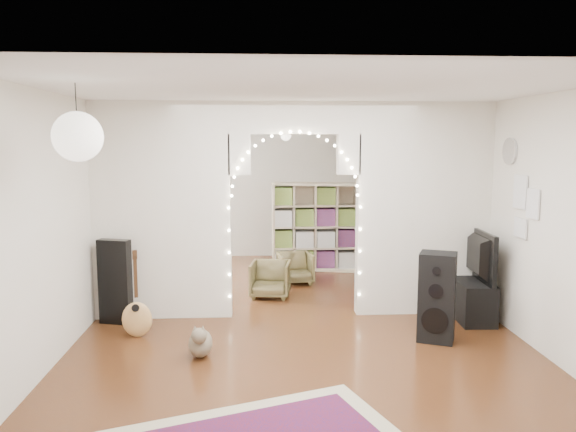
{
  "coord_description": "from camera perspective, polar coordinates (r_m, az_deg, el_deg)",
  "views": [
    {
      "loc": [
        -0.48,
        -7.01,
        2.21
      ],
      "look_at": [
        -0.06,
        0.3,
        1.24
      ],
      "focal_mm": 35.0,
      "sensor_mm": 36.0,
      "label": 1
    }
  ],
  "objects": [
    {
      "name": "floor",
      "position": [
        7.36,
        0.63,
        -9.9
      ],
      "size": [
        7.5,
        7.5,
        0.0
      ],
      "primitive_type": "plane",
      "color": "black",
      "rests_on": "ground"
    },
    {
      "name": "ceiling",
      "position": [
        7.04,
        0.66,
        11.56
      ],
      "size": [
        5.0,
        7.5,
        0.02
      ],
      "primitive_type": "cube",
      "color": "white",
      "rests_on": "wall_back"
    },
    {
      "name": "wall_back",
      "position": [
        10.8,
        -0.71,
        3.01
      ],
      "size": [
        5.0,
        0.02,
        2.7
      ],
      "primitive_type": "cube",
      "color": "silver",
      "rests_on": "floor"
    },
    {
      "name": "wall_front",
      "position": [
        3.4,
        5.0,
        -7.12
      ],
      "size": [
        5.0,
        0.02,
        2.7
      ],
      "primitive_type": "cube",
      "color": "silver",
      "rests_on": "floor"
    },
    {
      "name": "wall_left",
      "position": [
        7.34,
        -19.22,
        0.42
      ],
      "size": [
        0.02,
        7.5,
        2.7
      ],
      "primitive_type": "cube",
      "color": "silver",
      "rests_on": "floor"
    },
    {
      "name": "wall_right",
      "position": [
        7.66,
        19.65,
        0.69
      ],
      "size": [
        0.02,
        7.5,
        2.7
      ],
      "primitive_type": "cube",
      "color": "silver",
      "rests_on": "floor"
    },
    {
      "name": "divider_wall",
      "position": [
        7.07,
        0.65,
        1.19
      ],
      "size": [
        5.0,
        0.2,
        2.7
      ],
      "color": "silver",
      "rests_on": "floor"
    },
    {
      "name": "fairy_lights",
      "position": [
        6.92,
        0.72,
        2.1
      ],
      "size": [
        1.64,
        0.04,
        1.6
      ],
      "primitive_type": null,
      "color": "#FFEABF",
      "rests_on": "divider_wall"
    },
    {
      "name": "window",
      "position": [
        9.05,
        -15.97,
        2.79
      ],
      "size": [
        0.04,
        1.2,
        1.4
      ],
      "primitive_type": "cube",
      "color": "white",
      "rests_on": "wall_left"
    },
    {
      "name": "wall_clock",
      "position": [
        7.06,
        21.66,
        6.15
      ],
      "size": [
        0.03,
        0.31,
        0.31
      ],
      "primitive_type": "cylinder",
      "rotation": [
        0.0,
        1.57,
        0.0
      ],
      "color": "white",
      "rests_on": "wall_right"
    },
    {
      "name": "picture_frames",
      "position": [
        6.73,
        22.84,
        0.92
      ],
      "size": [
        0.02,
        0.5,
        0.7
      ],
      "primitive_type": null,
      "color": "white",
      "rests_on": "wall_right"
    },
    {
      "name": "paper_lantern",
      "position": [
        4.82,
        -20.59,
        7.56
      ],
      "size": [
        0.4,
        0.4,
        0.4
      ],
      "primitive_type": "sphere",
      "color": "white",
      "rests_on": "ceiling"
    },
    {
      "name": "ceiling_fan",
      "position": [
        9.02,
        -0.22,
        8.78
      ],
      "size": [
        1.1,
        1.1,
        0.3
      ],
      "primitive_type": null,
      "color": "#AB7D39",
      "rests_on": "ceiling"
    },
    {
      "name": "guitar_case",
      "position": [
        7.17,
        -17.15,
        -6.4
      ],
      "size": [
        0.42,
        0.24,
        1.04
      ],
      "primitive_type": "cube",
      "rotation": [
        0.0,
        0.0,
        -0.29
      ],
      "color": "black",
      "rests_on": "floor"
    },
    {
      "name": "acoustic_guitar",
      "position": [
        6.65,
        -15.14,
        -8.75
      ],
      "size": [
        0.36,
        0.23,
        0.85
      ],
      "rotation": [
        0.0,
        0.0,
        0.35
      ],
      "color": "tan",
      "rests_on": "floor"
    },
    {
      "name": "tabby_cat",
      "position": [
        6.0,
        -8.9,
        -12.55
      ],
      "size": [
        0.26,
        0.58,
        0.38
      ],
      "rotation": [
        0.0,
        0.0,
        0.02
      ],
      "color": "brown",
      "rests_on": "floor"
    },
    {
      "name": "floor_speaker",
      "position": [
        6.5,
        14.89,
        -7.97
      ],
      "size": [
        0.49,
        0.46,
        1.0
      ],
      "rotation": [
        0.0,
        0.0,
        -0.4
      ],
      "color": "black",
      "rests_on": "floor"
    },
    {
      "name": "media_console",
      "position": [
        7.53,
        17.89,
        -7.89
      ],
      "size": [
        0.45,
        1.02,
        0.5
      ],
      "primitive_type": "cube",
      "rotation": [
        0.0,
        0.0,
        -0.05
      ],
      "color": "black",
      "rests_on": "floor"
    },
    {
      "name": "tv",
      "position": [
        7.4,
        18.07,
        -3.71
      ],
      "size": [
        0.19,
        1.08,
        0.62
      ],
      "primitive_type": "imported",
      "rotation": [
        0.0,
        0.0,
        1.52
      ],
      "color": "black",
      "rests_on": "media_console"
    },
    {
      "name": "bookcase",
      "position": [
        9.71,
        2.72,
        -1.05
      ],
      "size": [
        1.51,
        0.69,
        1.51
      ],
      "primitive_type": "cube",
      "rotation": [
        0.0,
        0.0,
        -0.22
      ],
      "color": "#CAB292",
      "rests_on": "floor"
    },
    {
      "name": "dining_table",
      "position": [
        10.29,
        3.13,
        -0.97
      ],
      "size": [
        1.2,
        0.8,
        0.76
      ],
      "rotation": [
        0.0,
        0.0,
        -0.0
      ],
      "color": "olive",
      "rests_on": "floor"
    },
    {
      "name": "flower_vase",
      "position": [
        10.27,
        3.14,
        -0.04
      ],
      "size": [
        0.18,
        0.18,
        0.19
      ],
      "primitive_type": "imported",
      "rotation": [
        0.0,
        0.0,
        -0.0
      ],
      "color": "silver",
      "rests_on": "dining_table"
    },
    {
      "name": "dining_chair_left",
      "position": [
        8.07,
        -1.81,
        -6.44
      ],
      "size": [
        0.62,
        0.64,
        0.51
      ],
      "primitive_type": "imported",
      "rotation": [
        0.0,
        0.0,
        -0.15
      ],
      "color": "brown",
      "rests_on": "floor"
    },
    {
      "name": "dining_chair_right",
      "position": [
        8.84,
        0.74,
        -5.29
      ],
      "size": [
        0.59,
        0.6,
        0.48
      ],
      "primitive_type": "imported",
      "rotation": [
        0.0,
        0.0,
        0.14
      ],
      "color": "brown",
      "rests_on": "floor"
    }
  ]
}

